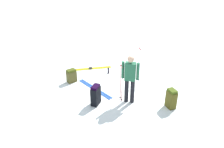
# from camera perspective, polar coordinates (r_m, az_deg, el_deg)

# --- Properties ---
(ground_plane) EXTENTS (80.00, 80.00, 0.00)m
(ground_plane) POSITION_cam_1_polar(r_m,az_deg,el_deg) (8.14, 0.00, -4.39)
(ground_plane) COLOR white
(skier_standing) EXTENTS (0.30, 0.55, 1.70)m
(skier_standing) POSITION_cam_1_polar(r_m,az_deg,el_deg) (7.08, 4.72, -0.78)
(skier_standing) COLOR black
(skier_standing) RESTS_ON ground_plane
(ski_pair_near) EXTENTS (0.50, 1.85, 0.05)m
(ski_pair_near) POSITION_cam_1_polar(r_m,az_deg,el_deg) (9.83, -5.61, 1.43)
(ski_pair_near) COLOR gold
(ski_pair_near) RESTS_ON ground_plane
(ski_pair_far) EXTENTS (1.50, 1.34, 0.05)m
(ski_pair_far) POSITION_cam_1_polar(r_m,az_deg,el_deg) (8.27, -4.52, -3.83)
(ski_pair_far) COLOR #2451A9
(ski_pair_far) RESTS_ON ground_plane
(backpack_large_dark) EXTENTS (0.41, 0.44, 0.53)m
(backpack_large_dark) POSITION_cam_1_polar(r_m,az_deg,el_deg) (8.77, -10.50, -0.48)
(backpack_large_dark) COLOR #48431E
(backpack_large_dark) RESTS_ON ground_plane
(backpack_bright) EXTENTS (0.39, 0.33, 0.67)m
(backpack_bright) POSITION_cam_1_polar(r_m,az_deg,el_deg) (7.35, 15.17, -6.24)
(backpack_bright) COLOR #484214
(backpack_bright) RESTS_ON ground_plane
(backpack_small_spare) EXTENTS (0.43, 0.35, 0.71)m
(backpack_small_spare) POSITION_cam_1_polar(r_m,az_deg,el_deg) (7.26, -4.26, -5.53)
(backpack_small_spare) COLOR black
(backpack_small_spare) RESTS_ON ground_plane
(ski_poles_planted_near) EXTENTS (0.19, 0.11, 1.37)m
(ski_poles_planted_near) POSITION_cam_1_polar(r_m,az_deg,el_deg) (8.58, 7.09, 2.87)
(ski_poles_planted_near) COLOR #AFBAC3
(ski_poles_planted_near) RESTS_ON ground_plane
(ski_poles_planted_far) EXTENTS (0.21, 0.11, 1.31)m
(ski_poles_planted_far) POSITION_cam_1_polar(r_m,az_deg,el_deg) (7.26, 2.43, -1.98)
(ski_poles_planted_far) COLOR maroon
(ski_poles_planted_far) RESTS_ON ground_plane
(thermos_bottle) EXTENTS (0.07, 0.07, 0.26)m
(thermos_bottle) POSITION_cam_1_polar(r_m,az_deg,el_deg) (9.32, -0.96, 0.86)
(thermos_bottle) COLOR black
(thermos_bottle) RESTS_ON ground_plane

